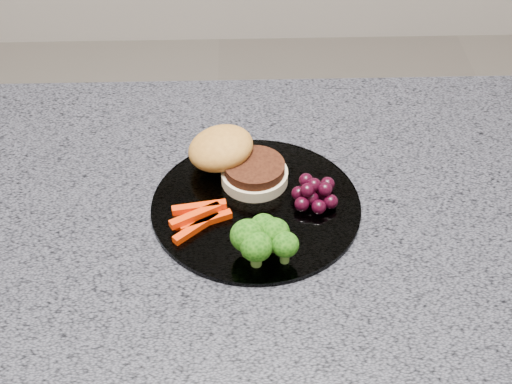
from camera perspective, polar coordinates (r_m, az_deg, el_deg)
countertop at (r=0.90m, az=-6.15°, el=-2.77°), size 1.20×0.60×0.04m
plate at (r=0.88m, az=0.00°, el=-1.11°), size 0.26×0.26×0.01m
burger at (r=0.92m, az=-1.88°, el=2.61°), size 0.16×0.14×0.05m
carrot_sticks at (r=0.86m, az=-4.60°, el=-2.04°), size 0.08×0.07×0.02m
broccoli at (r=0.80m, az=0.51°, el=-3.69°), size 0.08×0.07×0.05m
grape_bunch at (r=0.88m, az=4.73°, el=-0.07°), size 0.06×0.06×0.03m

